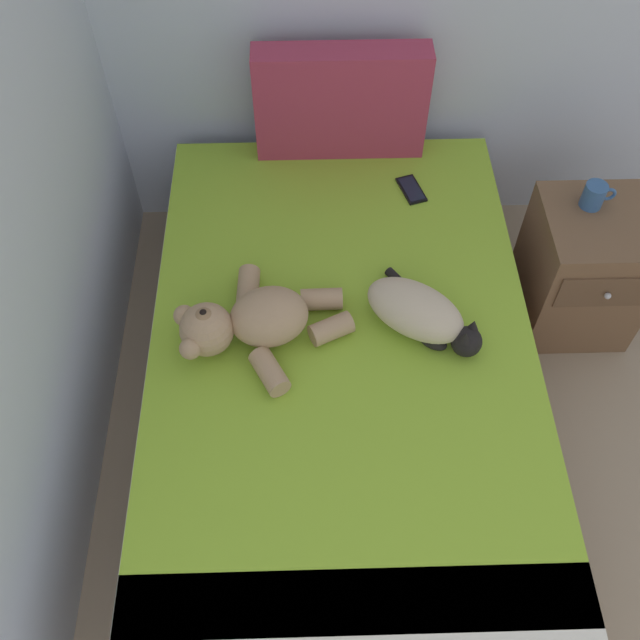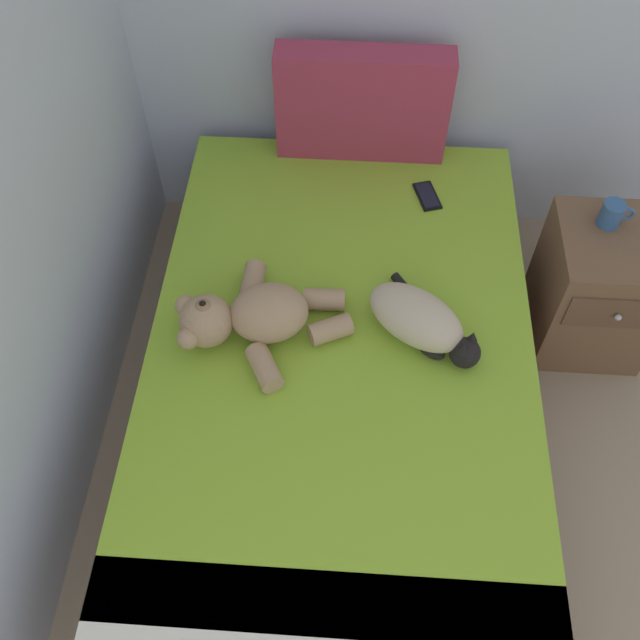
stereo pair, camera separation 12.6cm
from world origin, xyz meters
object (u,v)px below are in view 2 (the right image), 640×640
at_px(cat, 421,321).
at_px(mug, 612,214).
at_px(nightstand, 597,289).
at_px(patterned_cushion, 362,104).
at_px(teddy_bear, 251,316).
at_px(cell_phone, 427,196).
at_px(bed, 339,388).

height_order(cat, mug, mug).
bearing_deg(nightstand, patterned_cushion, 152.35).
height_order(teddy_bear, cell_phone, teddy_bear).
bearing_deg(bed, patterned_cushion, 88.20).
distance_m(bed, cell_phone, 0.81).
relative_size(patterned_cushion, mug, 5.42).
height_order(patterned_cushion, mug, patterned_cushion).
height_order(bed, mug, mug).
xyz_separation_m(patterned_cushion, cat, (0.22, -0.88, -0.15)).
bearing_deg(cell_phone, nightstand, -19.76).
height_order(patterned_cushion, cat, patterned_cushion).
height_order(bed, teddy_bear, teddy_bear).
bearing_deg(cell_phone, bed, -112.42).
bearing_deg(cat, mug, 35.13).
height_order(cat, cell_phone, cat).
relative_size(teddy_bear, cell_phone, 3.56).
height_order(nightstand, mug, mug).
distance_m(patterned_cushion, cell_phone, 0.42).
bearing_deg(teddy_bear, nightstand, 18.69).
xyz_separation_m(patterned_cushion, teddy_bear, (-0.32, -0.91, -0.14)).
xyz_separation_m(cat, cell_phone, (0.04, 0.64, -0.07)).
bearing_deg(cat, patterned_cushion, 104.03).
distance_m(patterned_cushion, teddy_bear, 0.97).
bearing_deg(bed, teddy_bear, 169.72).
distance_m(bed, cat, 0.41).
bearing_deg(bed, cat, 17.06).
height_order(teddy_bear, mug, teddy_bear).
bearing_deg(cell_phone, teddy_bear, -131.51).
bearing_deg(cat, teddy_bear, -177.42).
bearing_deg(patterned_cushion, mug, -24.79).
bearing_deg(teddy_bear, patterned_cushion, 70.55).
distance_m(cat, cell_phone, 0.64).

